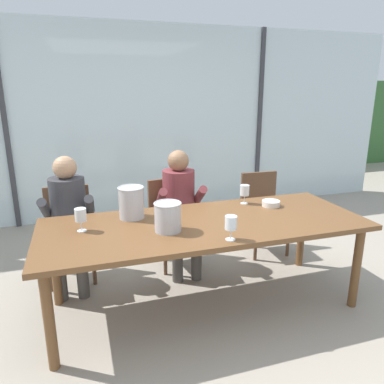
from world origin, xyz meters
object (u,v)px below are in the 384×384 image
at_px(dining_table, 205,230).
at_px(person_maroon_top, 180,203).
at_px(tasting_bowl, 271,203).
at_px(wine_glass_by_left_taster, 81,215).
at_px(wine_glass_center_pour, 245,191).
at_px(chair_left_of_center, 171,215).
at_px(chair_near_curtain, 69,226).
at_px(person_charcoal_jacket, 69,213).
at_px(chair_center, 262,206).
at_px(wine_glass_near_bucket, 231,224).
at_px(ice_bucket_primary, 168,216).
at_px(ice_bucket_secondary, 131,202).

bearing_deg(dining_table, person_maroon_top, 89.48).
distance_m(tasting_bowl, wine_glass_by_left_taster, 1.63).
bearing_deg(wine_glass_center_pour, chair_left_of_center, 133.56).
distance_m(chair_near_curtain, person_charcoal_jacket, 0.23).
bearing_deg(wine_glass_center_pour, dining_table, -145.63).
xyz_separation_m(chair_center, wine_glass_center_pour, (-0.49, -0.55, 0.36)).
distance_m(chair_center, wine_glass_near_bucket, 1.63).
bearing_deg(wine_glass_by_left_taster, wine_glass_near_bucket, -26.08).
distance_m(person_charcoal_jacket, ice_bucket_primary, 1.13).
bearing_deg(person_maroon_top, chair_left_of_center, 114.05).
distance_m(chair_left_of_center, ice_bucket_secondary, 0.89).
bearing_deg(chair_near_curtain, ice_bucket_primary, -54.62).
xyz_separation_m(chair_near_curtain, ice_bucket_primary, (0.73, -1.00, 0.36)).
relative_size(dining_table, chair_left_of_center, 2.95).
xyz_separation_m(chair_center, tasting_bowl, (-0.30, -0.69, 0.27)).
bearing_deg(tasting_bowl, chair_left_of_center, 136.04).
xyz_separation_m(person_maroon_top, tasting_bowl, (0.69, -0.56, 0.10)).
distance_m(person_maroon_top, tasting_bowl, 0.89).
bearing_deg(chair_center, chair_left_of_center, -178.65).
relative_size(tasting_bowl, wine_glass_center_pour, 0.92).
bearing_deg(chair_left_of_center, wine_glass_near_bucket, -94.24).
height_order(person_charcoal_jacket, wine_glass_center_pour, person_charcoal_jacket).
bearing_deg(wine_glass_by_left_taster, ice_bucket_primary, -17.22).
relative_size(dining_table, wine_glass_near_bucket, 14.64).
bearing_deg(ice_bucket_secondary, wine_glass_center_pour, 3.75).
bearing_deg(chair_center, ice_bucket_primary, -140.78).
bearing_deg(chair_near_curtain, wine_glass_near_bucket, -50.23).
relative_size(ice_bucket_secondary, wine_glass_by_left_taster, 1.49).
height_order(chair_near_curtain, wine_glass_center_pour, wine_glass_center_pour).
relative_size(chair_near_curtain, person_charcoal_jacket, 0.73).
xyz_separation_m(wine_glass_by_left_taster, wine_glass_center_pour, (1.43, 0.25, -0.00)).
height_order(chair_center, ice_bucket_primary, ice_bucket_primary).
bearing_deg(person_maroon_top, ice_bucket_primary, -106.26).
bearing_deg(person_charcoal_jacket, dining_table, -33.80).
height_order(chair_near_curtain, ice_bucket_secondary, ice_bucket_secondary).
xyz_separation_m(ice_bucket_primary, ice_bucket_secondary, (-0.21, 0.37, 0.02)).
relative_size(dining_table, wine_glass_center_pour, 14.64).
bearing_deg(tasting_bowl, dining_table, -163.97).
distance_m(chair_left_of_center, chair_center, 1.03).
xyz_separation_m(dining_table, tasting_bowl, (0.69, 0.20, 0.09)).
xyz_separation_m(dining_table, wine_glass_center_pour, (0.50, 0.34, 0.18)).
xyz_separation_m(tasting_bowl, wine_glass_near_bucket, (-0.65, -0.58, 0.09)).
height_order(dining_table, chair_center, chair_center).
bearing_deg(ice_bucket_primary, ice_bucket_secondary, 120.01).
xyz_separation_m(person_charcoal_jacket, wine_glass_center_pour, (1.54, -0.42, 0.19)).
height_order(person_charcoal_jacket, ice_bucket_secondary, person_charcoal_jacket).
bearing_deg(person_charcoal_jacket, ice_bucket_secondary, -41.71).
height_order(person_charcoal_jacket, wine_glass_near_bucket, person_charcoal_jacket).
bearing_deg(person_charcoal_jacket, tasting_bowl, -15.59).
distance_m(ice_bucket_primary, ice_bucket_secondary, 0.42).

